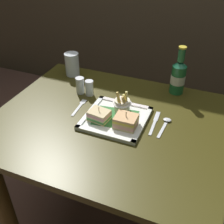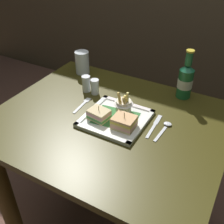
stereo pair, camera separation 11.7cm
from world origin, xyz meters
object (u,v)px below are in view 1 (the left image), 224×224
salt_shaker (80,86)px  sandwich_half_right (126,121)px  beer_bottle (178,76)px  spoon (166,123)px  fries_cup (122,103)px  pepper_shaker (89,89)px  fork (80,106)px  dining_table (109,151)px  knife (155,122)px  square_plate (116,118)px  sandwich_half_left (99,115)px  water_glass (72,66)px

salt_shaker → sandwich_half_right: bearing=-30.8°
beer_bottle → spoon: bearing=-87.4°
fries_cup → pepper_shaker: bearing=157.2°
fork → salt_shaker: 0.13m
dining_table → beer_bottle: (0.23, 0.34, 0.28)m
dining_table → fork: bearing=165.6°
fork → pepper_shaker: size_ratio=1.82×
dining_table → beer_bottle: bearing=56.6°
beer_bottle → salt_shaker: (-0.44, -0.19, -0.05)m
fork → beer_bottle: bearing=37.8°
knife → square_plate: bearing=-164.3°
spoon → fries_cup: bearing=178.7°
spoon → pepper_shaker: 0.42m
sandwich_half_left → salt_shaker: salt_shaker is taller
sandwich_half_right → water_glass: size_ratio=0.73×
beer_bottle → salt_shaker: size_ratio=2.89×
sandwich_half_left → beer_bottle: size_ratio=0.39×
beer_bottle → fork: 0.50m
square_plate → beer_bottle: beer_bottle is taller
square_plate → pepper_shaker: bearing=143.7°
sandwich_half_left → pepper_shaker: same height
spoon → salt_shaker: salt_shaker is taller
spoon → pepper_shaker: pepper_shaker is taller
fork → water_glass: bearing=124.1°
sandwich_half_right → knife: sandwich_half_right is taller
sandwich_half_right → water_glass: (-0.44, 0.34, 0.02)m
knife → salt_shaker: bearing=166.6°
square_plate → fork: 0.19m
sandwich_half_right → knife: (0.10, 0.08, -0.03)m
square_plate → knife: square_plate is taller
fries_cup → fork: 0.21m
sandwich_half_right → beer_bottle: bearing=69.9°
dining_table → fork: 0.25m
spoon → salt_shaker: bearing=168.8°
sandwich_half_left → beer_bottle: 0.45m
pepper_shaker → salt_shaker: bearing=180.0°
knife → sandwich_half_left: bearing=-159.2°
fries_cup → knife: 0.16m
knife → salt_shaker: (-0.41, 0.10, 0.04)m
sandwich_half_left → beer_bottle: beer_bottle is taller
fries_cup → fork: size_ratio=0.77×
fries_cup → salt_shaker: fries_cup is taller
knife → salt_shaker: 0.42m
knife → spoon: 0.05m
sandwich_half_right → salt_shaker: same height
sandwich_half_left → sandwich_half_right: size_ratio=1.02×
beer_bottle → water_glass: size_ratio=1.92×
sandwich_half_left → sandwich_half_right: bearing=0.0°
knife → salt_shaker: salt_shaker is taller
dining_table → pepper_shaker: size_ratio=12.94×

